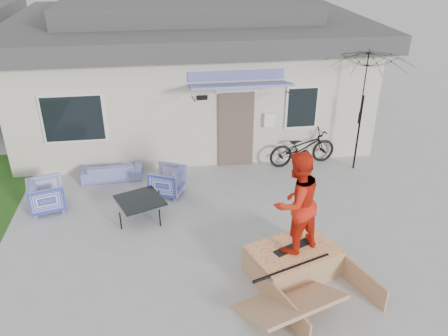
{
  "coord_description": "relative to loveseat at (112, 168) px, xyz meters",
  "views": [
    {
      "loc": [
        -0.91,
        -6.86,
        5.84
      ],
      "look_at": [
        0.3,
        1.8,
        1.3
      ],
      "focal_mm": 36.7,
      "sensor_mm": 36.0,
      "label": 1
    }
  ],
  "objects": [
    {
      "name": "ground",
      "position": [
        2.36,
        -4.09,
        -0.3
      ],
      "size": [
        90.0,
        90.0,
        0.0
      ],
      "primitive_type": "plane",
      "color": "#989898",
      "rests_on": "ground"
    },
    {
      "name": "house",
      "position": [
        2.36,
        3.9,
        1.64
      ],
      "size": [
        10.8,
        8.49,
        4.1
      ],
      "color": "beige",
      "rests_on": "ground"
    },
    {
      "name": "loveseat",
      "position": [
        0.0,
        0.0,
        0.0
      ],
      "size": [
        1.56,
        0.49,
        0.61
      ],
      "primitive_type": "imported",
      "rotation": [
        0.0,
        0.0,
        3.16
      ],
      "color": "#1F3099",
      "rests_on": "ground"
    },
    {
      "name": "armchair_left",
      "position": [
        -1.38,
        -1.31,
        0.1
      ],
      "size": [
        0.92,
        0.95,
        0.81
      ],
      "primitive_type": "imported",
      "rotation": [
        0.0,
        0.0,
        1.84
      ],
      "color": "#1F3099",
      "rests_on": "ground"
    },
    {
      "name": "armchair_right",
      "position": [
        1.42,
        -0.97,
        0.08
      ],
      "size": [
        0.95,
        0.97,
        0.77
      ],
      "primitive_type": "imported",
      "rotation": [
        0.0,
        0.0,
        -2.0
      ],
      "color": "#1F3099",
      "rests_on": "ground"
    },
    {
      "name": "coffee_table",
      "position": [
        0.79,
        -1.97,
        -0.07
      ],
      "size": [
        1.24,
        1.24,
        0.47
      ],
      "primitive_type": "cube",
      "rotation": [
        0.0,
        0.0,
        0.39
      ],
      "color": "black",
      "rests_on": "ground"
    },
    {
      "name": "bicycle",
      "position": [
        5.2,
        0.14,
        0.32
      ],
      "size": [
        2.03,
        0.98,
        1.25
      ],
      "primitive_type": "imported",
      "rotation": [
        0.0,
        0.0,
        1.73
      ],
      "color": "black",
      "rests_on": "ground"
    },
    {
      "name": "patio_umbrella",
      "position": [
        6.55,
        -0.31,
        1.45
      ],
      "size": [
        2.25,
        2.08,
        2.2
      ],
      "color": "black",
      "rests_on": "ground"
    },
    {
      "name": "skate_ramp",
      "position": [
        3.7,
        -4.31,
        -0.04
      ],
      "size": [
        2.23,
        2.55,
        0.54
      ],
      "primitive_type": null,
      "rotation": [
        0.0,
        0.0,
        0.34
      ],
      "color": "#AC7D56",
      "rests_on": "ground"
    },
    {
      "name": "skateboard",
      "position": [
        3.68,
        -4.26,
        0.26
      ],
      "size": [
        0.8,
        0.52,
        0.05
      ],
      "primitive_type": "cube",
      "rotation": [
        0.0,
        0.0,
        0.44
      ],
      "color": "black",
      "rests_on": "skate_ramp"
    },
    {
      "name": "skater",
      "position": [
        3.68,
        -4.26,
        1.26
      ],
      "size": [
        1.19,
        1.09,
        1.97
      ],
      "primitive_type": "imported",
      "rotation": [
        0.0,
        0.0,
        3.59
      ],
      "color": "red",
      "rests_on": "skateboard"
    }
  ]
}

